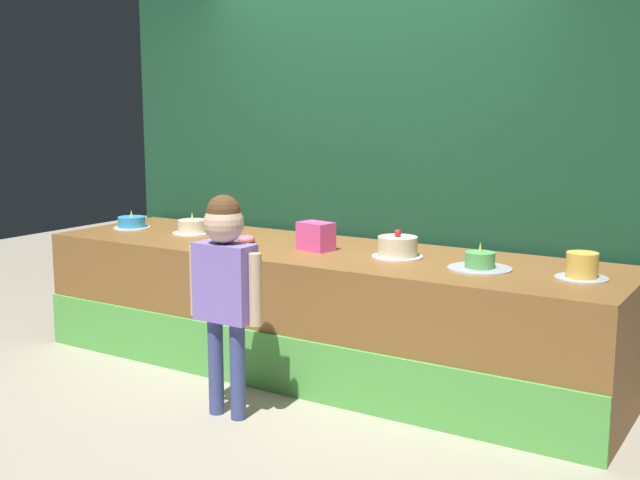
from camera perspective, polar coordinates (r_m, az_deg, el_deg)
ground_plane at (r=4.78m, az=-3.28°, el=-10.80°), size 12.00×12.00×0.00m
stage_platform at (r=5.06m, az=-0.02°, el=-5.01°), size 3.79×1.03×0.78m
curtain_backdrop at (r=5.43m, az=3.42°, el=6.21°), size 4.06×0.08×2.69m
child_figure at (r=4.23m, az=-6.84°, el=-2.53°), size 0.47×0.21×1.21m
pink_box at (r=4.92m, az=-0.30°, el=0.27°), size 0.23×0.18×0.17m
donut at (r=5.23m, az=-5.31°, el=0.06°), size 0.12×0.12×0.04m
cake_far_left at (r=5.96m, az=-13.34°, el=1.20°), size 0.27×0.27×0.13m
cake_left at (r=5.63m, az=-9.13°, el=0.91°), size 0.28×0.28×0.15m
cake_center at (r=4.71m, az=5.57°, el=-0.53°), size 0.30×0.30×0.17m
cake_right at (r=4.44m, az=11.37°, el=-1.61°), size 0.35×0.35×0.15m
cake_far_right at (r=4.33m, az=18.26°, el=-1.87°), size 0.27×0.27×0.14m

